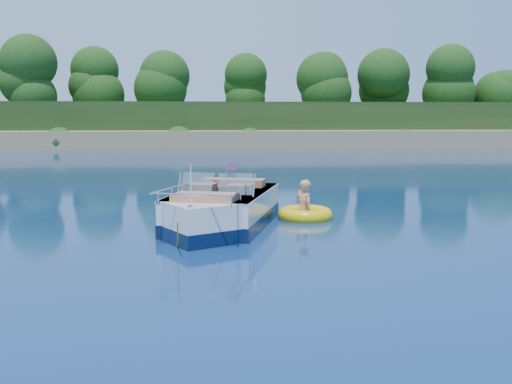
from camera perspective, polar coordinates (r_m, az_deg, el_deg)
ground at (r=13.74m, az=8.65°, el=-3.76°), size 160.00×160.00×0.00m
shoreline at (r=76.96m, az=-2.55°, el=6.26°), size 170.00×59.00×6.00m
treeline at (r=54.29m, az=-1.52°, el=10.56°), size 150.00×7.12×8.19m
motorboat at (r=13.75m, az=-3.61°, el=-2.08°), size 3.11×5.71×1.95m
tow_tube at (r=15.17m, az=4.94°, el=-2.26°), size 1.82×1.82×0.39m
boy at (r=15.17m, az=4.68°, el=-2.64°), size 0.80×0.96×1.74m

